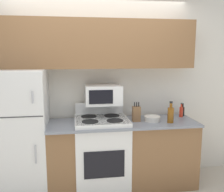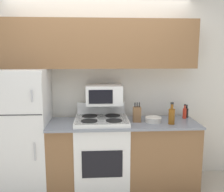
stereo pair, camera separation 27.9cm
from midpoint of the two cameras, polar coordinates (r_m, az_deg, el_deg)
name	(u,v)px [view 2 (the right image)]	position (r m, az deg, el deg)	size (l,w,h in m)	color
wall_back	(99,90)	(3.55, -0.73, 1.41)	(8.00, 0.05, 2.55)	silver
lower_cabinets	(123,154)	(3.44, 4.92, -13.13)	(1.94, 0.63, 0.90)	brown
refrigerator	(25,131)	(3.40, -17.11, -7.64)	(0.62, 0.65, 1.59)	white
upper_cabinets	(99,44)	(3.33, -0.59, 11.78)	(2.56, 0.32, 0.63)	brown
stove	(102,152)	(3.39, 0.04, -12.72)	(0.69, 0.61, 1.11)	white
microwave	(104,95)	(3.30, 0.59, 0.28)	(0.47, 0.34, 0.25)	white
knife_block	(137,114)	(3.29, 8.14, -4.17)	(0.10, 0.08, 0.26)	brown
bowl	(153,119)	(3.33, 11.80, -5.26)	(0.22, 0.22, 0.07)	silver
bottle_soy_sauce	(186,112)	(3.69, 18.75, -3.59)	(0.05, 0.05, 0.18)	black
bottle_whiskey	(172,116)	(3.28, 15.88, -4.36)	(0.08, 0.08, 0.28)	brown
bottle_hot_sauce	(185,113)	(3.62, 18.40, -3.70)	(0.05, 0.05, 0.20)	red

